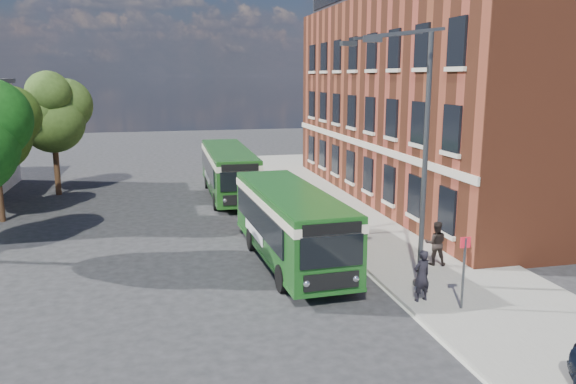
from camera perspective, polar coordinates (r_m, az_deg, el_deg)
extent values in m
plane|color=#252527|center=(21.12, -2.28, -9.04)|extent=(120.00, 120.00, 0.00)
cube|color=gray|center=(30.34, 7.87, -2.53)|extent=(6.00, 48.00, 0.15)
cube|color=beige|center=(29.42, 2.31, -3.02)|extent=(0.12, 48.00, 0.01)
cube|color=brown|center=(36.09, 16.37, 8.89)|extent=(12.00, 26.00, 12.00)
cube|color=beige|center=(33.73, 7.13, 5.01)|extent=(0.12, 26.00, 0.35)
cylinder|color=#3B3E41|center=(20.88, 13.15, -9.16)|extent=(0.44, 0.44, 0.30)
cylinder|color=#3B3E41|center=(19.78, 13.73, 2.70)|extent=(0.18, 0.18, 9.00)
cube|color=#3B3E41|center=(18.52, 11.73, 15.56)|extent=(2.58, 0.46, 0.37)
cube|color=#3B3E41|center=(19.62, 10.21, 15.39)|extent=(2.58, 0.46, 0.37)
cube|color=#3B3E41|center=(17.58, 8.58, 15.07)|extent=(0.55, 0.22, 0.16)
cube|color=#3B3E41|center=(19.61, 6.18, 14.77)|extent=(0.55, 0.22, 0.16)
cylinder|color=#3B3E41|center=(18.89, 17.38, -8.11)|extent=(0.08, 0.08, 2.50)
cube|color=red|center=(18.55, 17.58, -4.91)|extent=(0.35, 0.04, 0.35)
cube|color=#184E18|center=(22.65, 0.22, -2.89)|extent=(2.93, 9.75, 2.45)
cube|color=#184E18|center=(23.00, 0.22, -5.96)|extent=(2.97, 9.79, 0.14)
cube|color=black|center=(22.59, -3.12, -2.61)|extent=(0.43, 7.84, 1.10)
cube|color=black|center=(23.27, 3.05, -2.19)|extent=(0.43, 7.84, 1.10)
cube|color=#F2E6C7|center=(22.45, 0.22, -0.85)|extent=(2.99, 9.81, 0.32)
cube|color=#184E18|center=(22.38, 0.22, 0.05)|extent=(2.83, 9.64, 0.12)
cube|color=black|center=(18.17, 4.47, -6.05)|extent=(2.15, 0.18, 1.05)
cube|color=black|center=(17.94, 4.52, -3.78)|extent=(2.00, 0.17, 0.38)
cube|color=black|center=(18.49, 4.44, -9.02)|extent=(1.90, 0.17, 0.55)
sphere|color=silver|center=(18.24, 1.87, -9.27)|extent=(0.26, 0.26, 0.26)
sphere|color=silver|center=(18.80, 6.88, -8.71)|extent=(0.26, 0.26, 0.26)
cube|color=black|center=(27.17, -2.61, 0.06)|extent=(2.00, 0.17, 0.90)
cube|color=white|center=(23.44, -3.50, -3.98)|extent=(0.18, 3.20, 0.45)
cylinder|color=black|center=(19.95, -0.63, -8.77)|extent=(0.32, 1.01, 1.00)
cylinder|color=black|center=(20.65, 5.72, -8.11)|extent=(0.32, 1.01, 1.00)
cylinder|color=black|center=(24.61, -3.72, -4.80)|extent=(0.32, 1.01, 1.00)
cylinder|color=black|center=(25.18, 1.51, -4.40)|extent=(0.32, 1.01, 1.00)
cube|color=#1C4D18|center=(35.56, -6.06, 2.41)|extent=(2.66, 11.08, 2.45)
cube|color=#1C4D18|center=(35.78, -6.02, 0.39)|extent=(2.70, 11.12, 0.14)
cube|color=black|center=(35.72, -8.16, 2.60)|extent=(0.21, 9.25, 1.10)
cube|color=black|center=(35.99, -4.10, 2.76)|extent=(0.21, 9.25, 1.10)
cube|color=beige|center=(35.43, -6.09, 3.72)|extent=(2.72, 11.14, 0.32)
cube|color=#1C4D18|center=(35.39, -6.10, 4.30)|extent=(2.56, 10.98, 0.12)
cube|color=black|center=(30.10, -4.87, 1.07)|extent=(2.15, 0.11, 1.05)
cube|color=black|center=(29.96, -4.90, 2.48)|extent=(2.00, 0.11, 0.38)
cube|color=black|center=(30.29, -4.84, -0.79)|extent=(1.90, 0.11, 0.55)
sphere|color=silver|center=(30.21, -6.44, -0.85)|extent=(0.26, 0.26, 0.26)
sphere|color=silver|center=(30.42, -3.26, -0.71)|extent=(0.26, 0.26, 0.26)
cube|color=black|center=(40.99, -6.95, 3.93)|extent=(2.00, 0.11, 0.90)
cube|color=white|center=(36.53, -8.23, 1.60)|extent=(0.09, 3.20, 0.45)
cylinder|color=black|center=(32.05, -7.34, -0.97)|extent=(0.29, 1.00, 1.00)
cylinder|color=black|center=(32.33, -3.21, -0.78)|extent=(0.29, 1.00, 1.00)
cylinder|color=black|center=(38.34, -8.22, 1.09)|extent=(0.29, 1.00, 1.00)
cylinder|color=black|center=(38.58, -4.75, 1.24)|extent=(0.29, 1.00, 1.00)
imported|color=black|center=(19.21, 13.43, -8.26)|extent=(0.72, 0.55, 1.76)
imported|color=black|center=(22.90, 14.77, -5.05)|extent=(1.03, 0.92, 1.76)
sphere|color=#2A4512|center=(32.67, -26.45, 6.90)|extent=(3.19, 3.19, 3.19)
cylinder|color=#3A2315|center=(38.67, -22.43, 2.17)|extent=(0.36, 0.36, 3.33)
sphere|color=#344E1B|center=(38.33, -22.78, 6.64)|extent=(3.94, 3.94, 3.94)
sphere|color=#344E1B|center=(38.76, -21.64, 8.23)|extent=(3.33, 3.33, 3.33)
sphere|color=#344E1B|center=(37.89, -24.00, 7.41)|extent=(3.03, 3.03, 3.03)
sphere|color=#344E1B|center=(37.50, -23.18, 9.19)|extent=(2.73, 2.73, 2.73)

